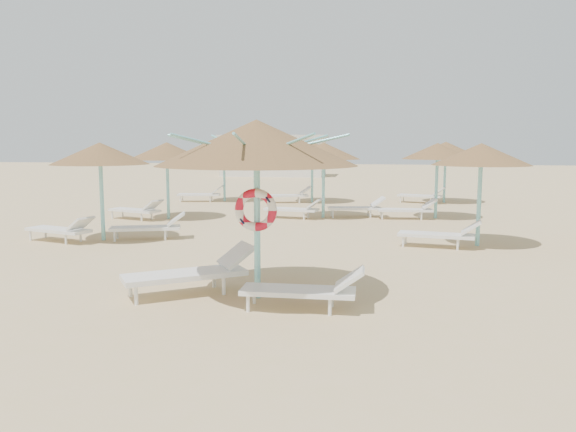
# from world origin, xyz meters

# --- Properties ---
(ground) EXTENTS (120.00, 120.00, 0.00)m
(ground) POSITION_xyz_m (0.00, 0.00, 0.00)
(ground) COLOR tan
(ground) RESTS_ON ground
(main_palapa) EXTENTS (3.42, 3.42, 3.07)m
(main_palapa) POSITION_xyz_m (0.08, -0.32, 2.67)
(main_palapa) COLOR #7FD6DC
(main_palapa) RESTS_ON ground
(lounger_main_a) EXTENTS (2.30, 1.86, 0.84)m
(lounger_main_a) POSITION_xyz_m (-1.10, -0.25, 0.40)
(lounger_main_a) COLOR white
(lounger_main_a) RESTS_ON ground
(lounger_main_b) EXTENTS (1.98, 0.61, 0.72)m
(lounger_main_b) POSITION_xyz_m (1.01, -0.92, 0.34)
(lounger_main_b) COLOR white
(lounger_main_b) RESTS_ON ground
(palapa_field) EXTENTS (19.20, 14.28, 2.71)m
(palapa_field) POSITION_xyz_m (1.00, 10.45, 2.31)
(palapa_field) COLOR #7FD6DC
(palapa_field) RESTS_ON ground
(service_hut) EXTENTS (8.40, 4.40, 3.25)m
(service_hut) POSITION_xyz_m (-6.00, 35.00, 1.64)
(service_hut) COLOR silver
(service_hut) RESTS_ON ground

